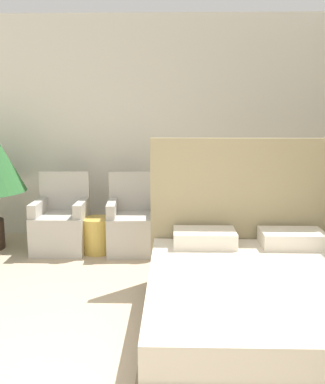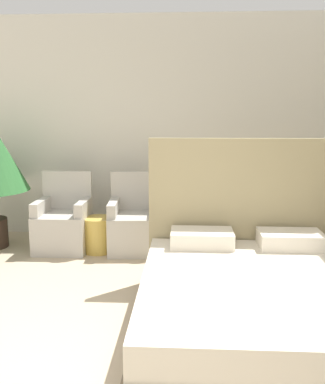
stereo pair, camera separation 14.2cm
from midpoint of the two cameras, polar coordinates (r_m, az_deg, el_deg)
name	(u,v)px [view 1 (the left image)]	position (r m, az deg, el deg)	size (l,w,h in m)	color
wall_back	(146,128)	(5.76, -2.89, 8.49)	(10.00, 0.06, 2.90)	silver
bed	(262,295)	(3.44, 11.89, -13.24)	(1.80, 2.03, 1.42)	brown
armchair_near_window_left	(61,227)	(5.34, -14.10, -4.52)	(0.62, 0.60, 0.94)	#B7B2A8
armchair_near_window_right	(134,227)	(5.18, -4.61, -4.71)	(0.66, 0.64, 0.94)	#B7B2A8
side_table	(97,235)	(5.21, -9.50, -5.69)	(0.37, 0.37, 0.42)	gold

